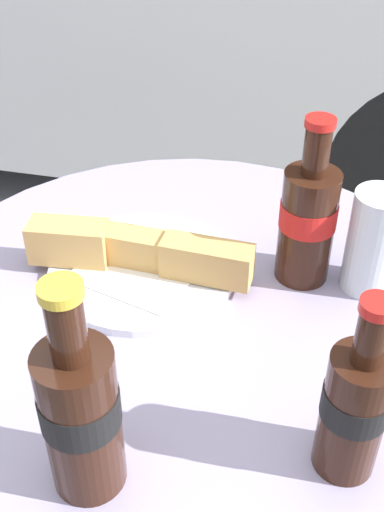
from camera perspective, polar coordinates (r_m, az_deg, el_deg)
The scene contains 6 objects.
bistro_table at distance 0.93m, azimuth -0.55°, elevation -11.63°, with size 0.77×0.77×0.71m.
cola_bottle_left at distance 0.62m, azimuth 14.26°, elevation -12.83°, with size 0.06×0.06×0.21m.
cola_bottle_right at distance 0.59m, azimuth -9.88°, elevation -13.51°, with size 0.07×0.07×0.24m.
cola_bottle_center at distance 0.82m, azimuth 10.24°, elevation 3.25°, with size 0.07×0.07×0.23m.
drinking_glass at distance 0.84m, azimuth 15.75°, elevation 0.86°, with size 0.07×0.07×0.14m.
lunch_plate_near at distance 0.86m, azimuth -4.64°, elevation -0.32°, with size 0.30×0.25×0.07m.
Camera 1 is at (0.15, -0.59, 1.26)m, focal length 45.00 mm.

